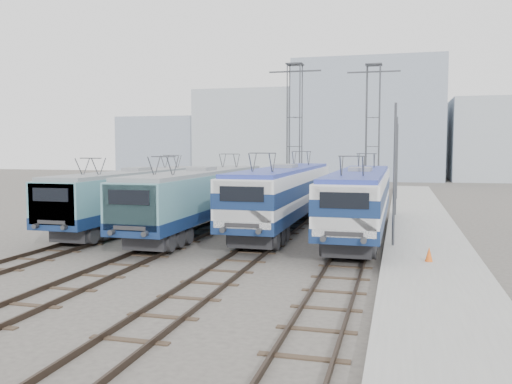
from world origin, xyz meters
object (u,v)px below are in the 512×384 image
at_px(locomotive_far_left, 136,193).
at_px(catenary_tower_west, 295,127).
at_px(mast_mid, 396,168).
at_px(locomotive_center_left, 201,195).
at_px(mast_front, 394,178).
at_px(mast_rear, 397,163).
at_px(locomotive_center_right, 284,191).
at_px(locomotive_far_right, 360,196).
at_px(catenary_tower_east, 373,128).
at_px(safety_cone, 429,254).

distance_m(locomotive_far_left, catenary_tower_west, 18.10).
bearing_deg(mast_mid, locomotive_center_left, -140.67).
xyz_separation_m(mast_front, mast_rear, (0.00, 24.00, 0.00)).
distance_m(locomotive_center_right, locomotive_far_right, 4.67).
xyz_separation_m(catenary_tower_east, mast_front, (2.10, -22.00, -3.14)).
height_order(catenary_tower_west, catenary_tower_east, same).
bearing_deg(mast_front, locomotive_center_left, 164.01).
relative_size(catenary_tower_west, mast_rear, 1.71).
relative_size(locomotive_far_left, catenary_tower_east, 1.43).
bearing_deg(mast_rear, locomotive_far_right, -95.26).
height_order(locomotive_far_left, locomotive_far_right, locomotive_far_right).
height_order(locomotive_far_right, safety_cone, locomotive_far_right).
relative_size(mast_front, mast_rear, 1.00).
distance_m(locomotive_far_right, catenary_tower_west, 17.99).
bearing_deg(catenary_tower_east, locomotive_center_left, -114.85).
distance_m(locomotive_center_left, catenary_tower_west, 17.61).
relative_size(catenary_tower_east, mast_mid, 1.71).
bearing_deg(safety_cone, catenary_tower_west, 113.29).
bearing_deg(mast_front, locomotive_far_left, 166.04).
xyz_separation_m(locomotive_center_left, safety_cone, (12.31, -6.49, -1.60)).
height_order(locomotive_center_left, locomotive_center_right, locomotive_center_right).
height_order(locomotive_far_left, catenary_tower_west, catenary_tower_west).
relative_size(locomotive_center_left, mast_rear, 2.51).
bearing_deg(mast_rear, locomotive_far_left, -127.25).
bearing_deg(safety_cone, mast_rear, 93.06).
bearing_deg(locomotive_center_left, mast_mid, 39.33).
xyz_separation_m(locomotive_far_right, mast_rear, (1.85, 20.09, 1.22)).
bearing_deg(locomotive_far_left, safety_cone, -23.17).
bearing_deg(catenary_tower_east, locomotive_center_right, -104.15).
relative_size(locomotive_center_left, mast_mid, 2.51).
height_order(locomotive_center_left, mast_mid, mast_mid).
height_order(locomotive_center_left, locomotive_far_right, locomotive_far_right).
xyz_separation_m(locomotive_far_right, mast_front, (1.85, -3.91, 1.22)).
bearing_deg(catenary_tower_east, mast_rear, 43.60).
bearing_deg(mast_mid, safety_cone, -84.57).
relative_size(catenary_tower_west, catenary_tower_east, 1.00).
bearing_deg(locomotive_far_right, catenary_tower_east, 90.79).
height_order(catenary_tower_west, safety_cone, catenary_tower_west).
bearing_deg(mast_front, mast_rear, 90.00).
xyz_separation_m(catenary_tower_west, catenary_tower_east, (6.50, 2.00, 0.00)).
bearing_deg(locomotive_far_left, locomotive_center_left, -8.92).
height_order(locomotive_center_right, catenary_tower_east, catenary_tower_east).
xyz_separation_m(locomotive_far_left, mast_front, (15.35, -3.82, 1.36)).
relative_size(mast_front, safety_cone, 11.79).
bearing_deg(mast_rear, safety_cone, -86.94).
bearing_deg(locomotive_center_left, catenary_tower_west, 82.41).
bearing_deg(locomotive_far_left, locomotive_center_right, 8.41).
distance_m(locomotive_center_left, safety_cone, 14.01).
bearing_deg(safety_cone, locomotive_far_right, 114.44).
height_order(catenary_tower_east, mast_rear, catenary_tower_east).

